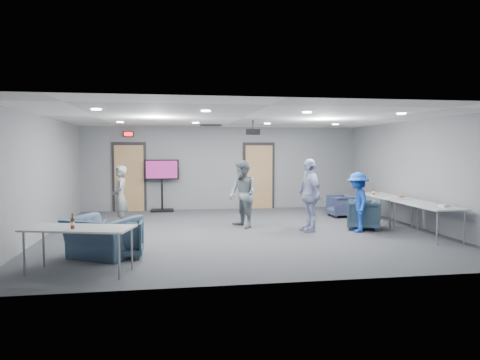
{
  "coord_description": "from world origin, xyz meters",
  "views": [
    {
      "loc": [
        -1.63,
        -9.98,
        1.94
      ],
      "look_at": [
        0.03,
        0.53,
        1.2
      ],
      "focal_mm": 32.0,
      "sensor_mm": 36.0,
      "label": 1
    }
  ],
  "objects": [
    {
      "name": "tv_stand",
      "position": [
        -1.98,
        3.75,
        0.93
      ],
      "size": [
        1.08,
        0.51,
        1.65
      ],
      "color": "black",
      "rests_on": "floor"
    },
    {
      "name": "door_right",
      "position": [
        1.2,
        3.95,
        1.07
      ],
      "size": [
        1.06,
        0.17,
        2.24
      ],
      "color": "black",
      "rests_on": "wall_back"
    },
    {
      "name": "chair_right_b",
      "position": [
        3.0,
        -0.12,
        0.35
      ],
      "size": [
        1.03,
        1.02,
        0.71
      ],
      "primitive_type": "imported",
      "rotation": [
        0.0,
        0.0,
        -2.01
      ],
      "color": "#314555",
      "rests_on": "floor"
    },
    {
      "name": "door_left",
      "position": [
        -3.0,
        3.95,
        1.07
      ],
      "size": [
        1.06,
        0.17,
        2.24
      ],
      "color": "black",
      "rests_on": "wall_back"
    },
    {
      "name": "wall_right",
      "position": [
        4.5,
        0.0,
        1.35
      ],
      "size": [
        0.02,
        8.0,
        2.7
      ],
      "primitive_type": "cube",
      "color": "slate",
      "rests_on": "floor"
    },
    {
      "name": "projector",
      "position": [
        0.36,
        0.55,
        2.4
      ],
      "size": [
        0.39,
        0.36,
        0.36
      ],
      "rotation": [
        0.0,
        0.0,
        -0.14
      ],
      "color": "black",
      "rests_on": "ceiling"
    },
    {
      "name": "table_front_left",
      "position": [
        -3.11,
        -3.0,
        0.68
      ],
      "size": [
        1.8,
        1.1,
        0.73
      ],
      "rotation": [
        0.0,
        0.0,
        -0.26
      ],
      "color": "silver",
      "rests_on": "floor"
    },
    {
      "name": "person_c",
      "position": [
        1.6,
        -0.16,
        0.87
      ],
      "size": [
        0.55,
        1.07,
        1.74
      ],
      "primitive_type": "imported",
      "rotation": [
        0.0,
        0.0,
        -1.44
      ],
      "color": "#A9B3DA",
      "rests_on": "floor"
    },
    {
      "name": "downlights",
      "position": [
        0.0,
        0.0,
        2.68
      ],
      "size": [
        6.18,
        3.78,
        0.02
      ],
      "color": "white",
      "rests_on": "ceiling"
    },
    {
      "name": "person_a",
      "position": [
        -2.94,
        0.95,
        0.78
      ],
      "size": [
        0.47,
        0.62,
        1.56
      ],
      "primitive_type": "imported",
      "rotation": [
        0.0,
        0.0,
        -1.4
      ],
      "color": "gray",
      "rests_on": "floor"
    },
    {
      "name": "wall_front",
      "position": [
        0.0,
        -4.0,
        1.35
      ],
      "size": [
        9.0,
        0.02,
        2.7
      ],
      "primitive_type": "cube",
      "color": "slate",
      "rests_on": "floor"
    },
    {
      "name": "table_right_a",
      "position": [
        4.0,
        0.67,
        0.68
      ],
      "size": [
        0.75,
        1.8,
        0.73
      ],
      "rotation": [
        0.0,
        0.0,
        1.57
      ],
      "color": "silver",
      "rests_on": "floor"
    },
    {
      "name": "ceiling",
      "position": [
        0.0,
        0.0,
        2.7
      ],
      "size": [
        9.0,
        9.0,
        0.0
      ],
      "primitive_type": "plane",
      "rotation": [
        3.14,
        0.0,
        0.0
      ],
      "color": "white",
      "rests_on": "wall_back"
    },
    {
      "name": "wall_left",
      "position": [
        -4.5,
        0.0,
        1.35
      ],
      "size": [
        0.02,
        8.0,
        2.7
      ],
      "primitive_type": "cube",
      "color": "slate",
      "rests_on": "floor"
    },
    {
      "name": "chair_front_b",
      "position": [
        -2.91,
        -2.0,
        0.37
      ],
      "size": [
        1.46,
        1.4,
        0.73
      ],
      "primitive_type": "imported",
      "rotation": [
        0.0,
        0.0,
        2.64
      ],
      "color": "#3E546B",
      "rests_on": "floor"
    },
    {
      "name": "bottle_front",
      "position": [
        -3.17,
        -3.12,
        0.82
      ],
      "size": [
        0.06,
        0.06,
        0.24
      ],
      "color": "#5F2710",
      "rests_on": "table_front_left"
    },
    {
      "name": "person_b",
      "position": [
        0.09,
        0.5,
        0.85
      ],
      "size": [
        0.91,
        1.01,
        1.7
      ],
      "primitive_type": "imported",
      "rotation": [
        0.0,
        0.0,
        -1.18
      ],
      "color": "slate",
      "rests_on": "floor"
    },
    {
      "name": "table_right_b",
      "position": [
        4.0,
        -1.23,
        0.69
      ],
      "size": [
        0.78,
        1.86,
        0.73
      ],
      "rotation": [
        0.0,
        0.0,
        1.57
      ],
      "color": "silver",
      "rests_on": "floor"
    },
    {
      "name": "wrapper",
      "position": [
        4.11,
        -1.68,
        0.75
      ],
      "size": [
        0.24,
        0.2,
        0.05
      ],
      "primitive_type": "cube",
      "rotation": [
        0.0,
        0.0,
        0.35
      ],
      "color": "silver",
      "rests_on": "table_right_b"
    },
    {
      "name": "bottle_right",
      "position": [
        3.77,
        0.89,
        0.82
      ],
      "size": [
        0.06,
        0.06,
        0.23
      ],
      "color": "#5F2710",
      "rests_on": "table_right_a"
    },
    {
      "name": "floor",
      "position": [
        0.0,
        0.0,
        0.0
      ],
      "size": [
        9.0,
        9.0,
        0.0
      ],
      "primitive_type": "plane",
      "color": "#313438",
      "rests_on": "ground"
    },
    {
      "name": "snack_box",
      "position": [
        4.17,
        0.21,
        0.75
      ],
      "size": [
        0.19,
        0.15,
        0.04
      ],
      "primitive_type": "cube",
      "rotation": [
        0.0,
        0.0,
        0.29
      ],
      "color": "#D45F35",
      "rests_on": "table_right_a"
    },
    {
      "name": "exit_sign",
      "position": [
        -3.0,
        3.93,
        2.45
      ],
      "size": [
        0.32,
        0.08,
        0.16
      ],
      "color": "black",
      "rests_on": "wall_back"
    },
    {
      "name": "chair_front_a",
      "position": [
        -2.55,
        -2.04,
        0.34
      ],
      "size": [
        0.73,
        0.75,
        0.68
      ],
      "primitive_type": "imported",
      "rotation": [
        0.0,
        0.0,
        3.16
      ],
      "color": "#334859",
      "rests_on": "floor"
    },
    {
      "name": "person_d",
      "position": [
        2.7,
        -0.46,
        0.71
      ],
      "size": [
        0.68,
        1.0,
        1.42
      ],
      "primitive_type": "imported",
      "rotation": [
        0.0,
        0.0,
        -1.75
      ],
      "color": "#1A43AE",
      "rests_on": "floor"
    },
    {
      "name": "wall_back",
      "position": [
        0.0,
        4.0,
        1.35
      ],
      "size": [
        9.0,
        0.02,
        2.7
      ],
      "primitive_type": "cube",
      "color": "slate",
      "rests_on": "floor"
    },
    {
      "name": "hvac_diffuser",
      "position": [
        -0.5,
        2.8,
        2.69
      ],
      "size": [
        0.6,
        0.6,
        0.03
      ],
      "primitive_type": "cube",
      "color": "black",
      "rests_on": "ceiling"
    },
    {
      "name": "chair_right_a",
      "position": [
        3.21,
        1.81,
        0.32
      ],
      "size": [
        0.71,
        0.69,
        0.64
      ],
      "primitive_type": "imported",
      "rotation": [
        0.0,
        0.0,
        -1.55
      ],
      "color": "#323B57",
      "rests_on": "floor"
    }
  ]
}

